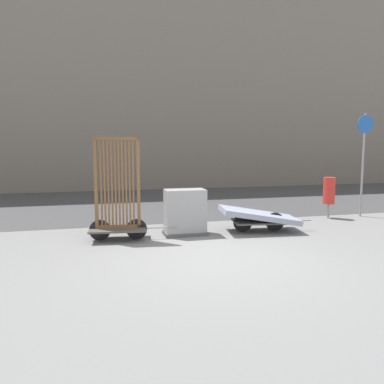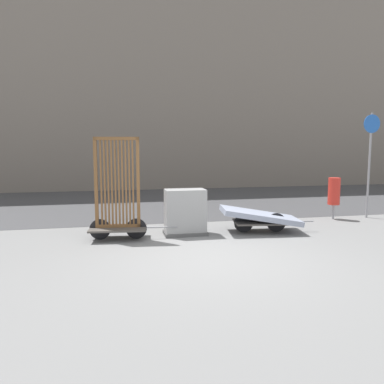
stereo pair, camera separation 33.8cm
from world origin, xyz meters
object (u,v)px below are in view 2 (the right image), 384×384
(utility_cabinet, at_px, (185,214))
(sign_post, at_px, (370,152))
(bike_cart_with_mattress, at_px, (260,217))
(trash_bin, at_px, (334,192))
(bike_cart_with_bedframe, at_px, (118,204))

(utility_cabinet, relative_size, sign_post, 0.36)
(bike_cart_with_mattress, bearing_deg, trash_bin, 31.12)
(trash_bin, relative_size, sign_post, 0.39)
(utility_cabinet, bearing_deg, trash_bin, 12.56)
(bike_cart_with_bedframe, bearing_deg, utility_cabinet, 11.26)
(trash_bin, xyz_separation_m, sign_post, (1.08, -0.01, 1.10))
(bike_cart_with_mattress, xyz_separation_m, sign_post, (3.75, 1.12, 1.52))
(bike_cart_with_mattress, bearing_deg, utility_cabinet, -175.65)
(bike_cart_with_bedframe, xyz_separation_m, trash_bin, (6.01, 1.12, -0.01))
(trash_bin, bearing_deg, bike_cart_with_mattress, -157.18)
(trash_bin, height_order, sign_post, sign_post)
(utility_cabinet, xyz_separation_m, sign_post, (5.56, 0.99, 1.40))
(trash_bin, bearing_deg, bike_cart_with_bedframe, -169.42)
(utility_cabinet, height_order, trash_bin, trash_bin)
(sign_post, bearing_deg, bike_cart_with_bedframe, -171.05)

